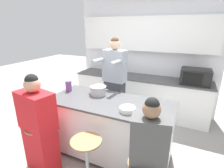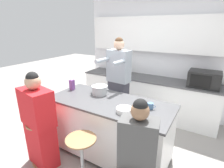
% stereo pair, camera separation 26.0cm
% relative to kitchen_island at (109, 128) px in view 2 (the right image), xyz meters
% --- Properties ---
extents(ground_plane, '(16.00, 16.00, 0.00)m').
position_rel_kitchen_island_xyz_m(ground_plane, '(0.00, 0.00, -0.46)').
color(ground_plane, gray).
extents(wall_back, '(3.30, 0.22, 2.70)m').
position_rel_kitchen_island_xyz_m(wall_back, '(0.00, 1.91, 1.08)').
color(wall_back, white).
rests_on(wall_back, ground_plane).
extents(back_counter, '(3.07, 0.62, 0.88)m').
position_rel_kitchen_island_xyz_m(back_counter, '(0.00, 1.62, -0.02)').
color(back_counter, white).
rests_on(back_counter, ground_plane).
extents(kitchen_island, '(1.90, 0.84, 0.92)m').
position_rel_kitchen_island_xyz_m(kitchen_island, '(0.00, 0.00, 0.00)').
color(kitchen_island, black).
rests_on(kitchen_island, ground_plane).
extents(bar_stool_leftmost, '(0.38, 0.38, 0.67)m').
position_rel_kitchen_island_xyz_m(bar_stool_leftmost, '(-0.76, -0.67, -0.09)').
color(bar_stool_leftmost, '#997047').
rests_on(bar_stool_leftmost, ground_plane).
extents(bar_stool_center, '(0.38, 0.38, 0.67)m').
position_rel_kitchen_island_xyz_m(bar_stool_center, '(0.00, -0.67, -0.09)').
color(bar_stool_center, '#997047').
rests_on(bar_stool_center, ground_plane).
extents(person_cooking, '(0.48, 0.58, 1.81)m').
position_rel_kitchen_island_xyz_m(person_cooking, '(-0.26, 0.75, 0.43)').
color(person_cooking, '#383842').
rests_on(person_cooking, ground_plane).
extents(person_wrapped_blanket, '(0.56, 0.37, 1.43)m').
position_rel_kitchen_island_xyz_m(person_wrapped_blanket, '(-0.73, -0.71, 0.21)').
color(person_wrapped_blanket, red).
rests_on(person_wrapped_blanket, ground_plane).
extents(person_seated_near, '(0.40, 0.33, 1.39)m').
position_rel_kitchen_island_xyz_m(person_seated_near, '(0.76, -0.71, 0.17)').
color(person_seated_near, '#333338').
rests_on(person_seated_near, ground_plane).
extents(cooking_pot, '(0.35, 0.27, 0.14)m').
position_rel_kitchen_island_xyz_m(cooking_pot, '(-0.29, 0.17, 0.53)').
color(cooking_pot, '#B7BABC').
rests_on(cooking_pot, kitchen_island).
extents(fruit_bowl, '(0.21, 0.21, 0.06)m').
position_rel_kitchen_island_xyz_m(fruit_bowl, '(0.35, -0.20, 0.49)').
color(fruit_bowl, white).
rests_on(fruit_bowl, kitchen_island).
extents(coffee_cup_near, '(0.12, 0.08, 0.08)m').
position_rel_kitchen_island_xyz_m(coffee_cup_near, '(0.61, 0.08, 0.50)').
color(coffee_cup_near, '#4C7099').
rests_on(coffee_cup_near, kitchen_island).
extents(juice_carton, '(0.07, 0.07, 0.19)m').
position_rel_kitchen_island_xyz_m(juice_carton, '(-0.83, 0.10, 0.55)').
color(juice_carton, '#7A428E').
rests_on(juice_carton, kitchen_island).
extents(microwave, '(0.56, 0.40, 0.31)m').
position_rel_kitchen_island_xyz_m(microwave, '(1.14, 1.59, 0.57)').
color(microwave, black).
rests_on(microwave, back_counter).
extents(potted_plant, '(0.20, 0.20, 0.26)m').
position_rel_kitchen_island_xyz_m(potted_plant, '(-0.57, 1.62, 0.55)').
color(potted_plant, '#A86042').
rests_on(potted_plant, back_counter).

